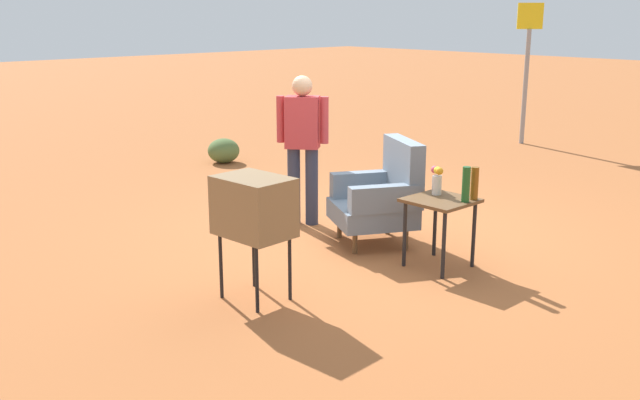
% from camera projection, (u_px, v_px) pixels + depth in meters
% --- Properties ---
extents(ground_plane, '(60.00, 60.00, 0.00)m').
position_uv_depth(ground_plane, '(367.00, 234.00, 7.70)').
color(ground_plane, '#AD6033').
extents(armchair, '(1.04, 1.05, 1.06)m').
position_uv_depth(armchair, '(382.00, 195.00, 7.30)').
color(armchair, brown).
rests_on(armchair, ground).
extents(side_table, '(0.56, 0.56, 0.65)m').
position_uv_depth(side_table, '(440.00, 209.00, 6.59)').
color(side_table, black).
rests_on(side_table, ground).
extents(tv_on_stand, '(0.63, 0.48, 1.03)m').
position_uv_depth(tv_on_stand, '(254.00, 207.00, 5.78)').
color(tv_on_stand, black).
rests_on(tv_on_stand, ground).
extents(person_standing, '(0.47, 0.39, 1.64)m').
position_uv_depth(person_standing, '(303.00, 141.00, 7.85)').
color(person_standing, '#2D3347').
rests_on(person_standing, ground).
extents(road_sign, '(0.33, 0.33, 2.44)m').
position_uv_depth(road_sign, '(527.00, 65.00, 12.63)').
color(road_sign, gray).
rests_on(road_sign, ground).
extents(bottle_tall_amber, '(0.07, 0.07, 0.30)m').
position_uv_depth(bottle_tall_amber, '(475.00, 183.00, 6.51)').
color(bottle_tall_amber, brown).
rests_on(bottle_tall_amber, side_table).
extents(bottle_wine_green, '(0.07, 0.07, 0.32)m').
position_uv_depth(bottle_wine_green, '(466.00, 184.00, 6.43)').
color(bottle_wine_green, '#1E5623').
rests_on(bottle_wine_green, side_table).
extents(flower_vase, '(0.14, 0.10, 0.27)m').
position_uv_depth(flower_vase, '(437.00, 179.00, 6.69)').
color(flower_vase, silver).
rests_on(flower_vase, side_table).
extents(shrub_near, '(0.49, 0.49, 0.38)m').
position_uv_depth(shrub_near, '(224.00, 151.00, 11.28)').
color(shrub_near, '#516B38').
rests_on(shrub_near, ground).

